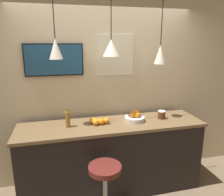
% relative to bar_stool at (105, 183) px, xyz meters
% --- Properties ---
extents(back_wall, '(8.00, 0.06, 2.90)m').
position_rel_bar_stool_xyz_m(back_wall, '(0.22, 0.99, 0.93)').
color(back_wall, beige).
rests_on(back_wall, ground_plane).
extents(service_counter, '(2.46, 0.63, 0.99)m').
position_rel_bar_stool_xyz_m(service_counter, '(0.22, 0.56, -0.02)').
color(service_counter, black).
rests_on(service_counter, ground_plane).
extents(bar_stool, '(0.37, 0.37, 0.73)m').
position_rel_bar_stool_xyz_m(bar_stool, '(0.00, 0.00, 0.00)').
color(bar_stool, '#B7B7BC').
rests_on(bar_stool, ground_plane).
extents(fruit_bowl, '(0.27, 0.27, 0.14)m').
position_rel_bar_stool_xyz_m(fruit_bowl, '(0.55, 0.58, 0.53)').
color(fruit_bowl, beige).
rests_on(fruit_bowl, service_counter).
extents(orange_pile, '(0.26, 0.15, 0.09)m').
position_rel_bar_stool_xyz_m(orange_pile, '(0.04, 0.58, 0.52)').
color(orange_pile, orange).
rests_on(orange_pile, service_counter).
extents(juice_bottle, '(0.06, 0.06, 0.25)m').
position_rel_bar_stool_xyz_m(juice_bottle, '(-0.35, 0.58, 0.58)').
color(juice_bottle, olive).
rests_on(juice_bottle, service_counter).
extents(spread_jar, '(0.11, 0.11, 0.11)m').
position_rel_bar_stool_xyz_m(spread_jar, '(0.94, 0.58, 0.53)').
color(spread_jar, '#562D19').
rests_on(spread_jar, service_counter).
extents(pendant_lamp_left, '(0.16, 0.16, 0.96)m').
position_rel_bar_stool_xyz_m(pendant_lamp_left, '(-0.44, 0.61, 1.45)').
color(pendant_lamp_left, black).
extents(pendant_lamp_middle, '(0.21, 0.21, 0.94)m').
position_rel_bar_stool_xyz_m(pendant_lamp_middle, '(0.22, 0.61, 1.46)').
color(pendant_lamp_middle, black).
extents(pendant_lamp_right, '(0.15, 0.15, 1.05)m').
position_rel_bar_stool_xyz_m(pendant_lamp_right, '(0.88, 0.61, 1.37)').
color(pendant_lamp_right, black).
extents(mounted_tv, '(0.76, 0.04, 0.42)m').
position_rel_bar_stool_xyz_m(mounted_tv, '(-0.47, 0.93, 1.29)').
color(mounted_tv, black).
extents(wall_poster, '(0.52, 0.01, 0.57)m').
position_rel_bar_stool_xyz_m(wall_poster, '(0.37, 0.95, 1.34)').
color(wall_poster, beige).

